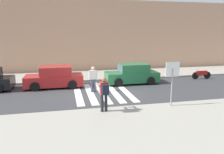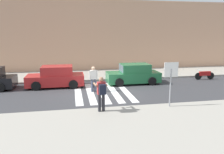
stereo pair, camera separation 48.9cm
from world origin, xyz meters
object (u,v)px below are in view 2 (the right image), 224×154
Objects in this scene: photographer_with_backpack at (101,91)px; motorcycle at (205,75)px; stop_sign at (171,75)px; parked_car_red at (56,77)px; pedestrian_crossing at (93,78)px; parked_car_green at (133,74)px.

photographer_with_backpack is 11.64m from motorcycle.
parked_car_red is (-6.15, 5.96, -1.11)m from stop_sign.
stop_sign reaches higher than pedestrian_crossing.
stop_sign reaches higher than parked_car_green.
photographer_with_backpack is 1.00× the size of pedestrian_crossing.
photographer_with_backpack is at bearing -178.30° from stop_sign.
pedestrian_crossing is at bearing 131.32° from stop_sign.
photographer_with_backpack reaches higher than motorcycle.
parked_car_green is at bearing 92.49° from stop_sign.
photographer_with_backpack reaches higher than parked_car_green.
parked_car_red is at bearing 112.74° from photographer_with_backpack.
pedestrian_crossing is 0.42× the size of parked_car_red.
stop_sign is at bearing 1.70° from photographer_with_backpack.
photographer_with_backpack reaches higher than pedestrian_crossing.
photographer_with_backpack is at bearing -90.29° from pedestrian_crossing.
motorcycle is at bearing 1.40° from parked_car_red.
photographer_with_backpack is at bearing -118.92° from parked_car_green.
photographer_with_backpack is 0.42× the size of parked_car_green.
parked_car_green is at bearing -177.30° from motorcycle.
photographer_with_backpack is 0.98× the size of motorcycle.
photographer_with_backpack is 6.59m from parked_car_red.
parked_car_green is at bearing 29.39° from pedestrian_crossing.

